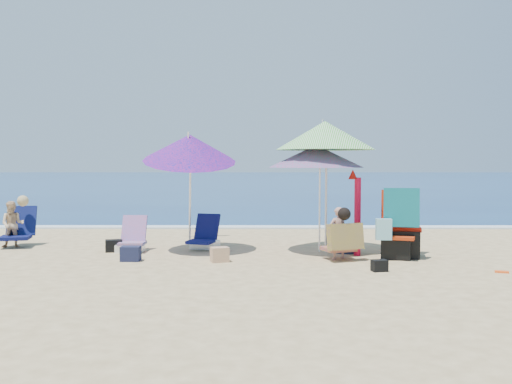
{
  "coord_description": "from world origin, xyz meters",
  "views": [
    {
      "loc": [
        -0.27,
        -8.52,
        1.6
      ],
      "look_at": [
        -0.3,
        1.0,
        1.1
      ],
      "focal_mm": 39.14,
      "sensor_mm": 36.0,
      "label": 1
    }
  ],
  "objects_px": {
    "umbrella_turquoise": "(316,156)",
    "chair_navy": "(205,240)",
    "person_left": "(14,224)",
    "furled_umbrella": "(357,208)",
    "umbrella_striped": "(325,136)",
    "chair_rainbow": "(132,242)",
    "camp_chair_right": "(400,232)",
    "umbrella_blue": "(190,148)",
    "camp_chair_left": "(397,243)",
    "person_center": "(341,234)"
  },
  "relations": [
    {
      "from": "chair_rainbow",
      "to": "person_left",
      "type": "distance_m",
      "value": 2.41
    },
    {
      "from": "umbrella_blue",
      "to": "chair_navy",
      "type": "relative_size",
      "value": 2.93
    },
    {
      "from": "furled_umbrella",
      "to": "umbrella_striped",
      "type": "bearing_deg",
      "value": 132.74
    },
    {
      "from": "person_center",
      "to": "camp_chair_left",
      "type": "bearing_deg",
      "value": 9.76
    },
    {
      "from": "chair_navy",
      "to": "person_center",
      "type": "height_order",
      "value": "person_center"
    },
    {
      "from": "chair_rainbow",
      "to": "person_center",
      "type": "height_order",
      "value": "person_center"
    },
    {
      "from": "furled_umbrella",
      "to": "chair_rainbow",
      "type": "height_order",
      "value": "furled_umbrella"
    },
    {
      "from": "furled_umbrella",
      "to": "chair_navy",
      "type": "bearing_deg",
      "value": 164.04
    },
    {
      "from": "furled_umbrella",
      "to": "chair_navy",
      "type": "height_order",
      "value": "furled_umbrella"
    },
    {
      "from": "chair_rainbow",
      "to": "person_left",
      "type": "height_order",
      "value": "person_left"
    },
    {
      "from": "furled_umbrella",
      "to": "person_center",
      "type": "distance_m",
      "value": 0.68
    },
    {
      "from": "furled_umbrella",
      "to": "camp_chair_right",
      "type": "relative_size",
      "value": 1.25
    },
    {
      "from": "umbrella_turquoise",
      "to": "chair_navy",
      "type": "height_order",
      "value": "umbrella_turquoise"
    },
    {
      "from": "umbrella_turquoise",
      "to": "chair_navy",
      "type": "bearing_deg",
      "value": 169.25
    },
    {
      "from": "chair_navy",
      "to": "person_left",
      "type": "height_order",
      "value": "person_left"
    },
    {
      "from": "umbrella_striped",
      "to": "chair_rainbow",
      "type": "xyz_separation_m",
      "value": [
        -3.49,
        -0.1,
        -1.92
      ]
    },
    {
      "from": "umbrella_blue",
      "to": "umbrella_striped",
      "type": "bearing_deg",
      "value": 3.78
    },
    {
      "from": "furled_umbrella",
      "to": "camp_chair_left",
      "type": "height_order",
      "value": "furled_umbrella"
    },
    {
      "from": "umbrella_turquoise",
      "to": "chair_navy",
      "type": "distance_m",
      "value": 2.58
    },
    {
      "from": "chair_navy",
      "to": "person_center",
      "type": "xyz_separation_m",
      "value": [
        2.35,
        -1.22,
        0.26
      ]
    },
    {
      "from": "furled_umbrella",
      "to": "chair_rainbow",
      "type": "distance_m",
      "value": 4.05
    },
    {
      "from": "camp_chair_right",
      "to": "person_left",
      "type": "xyz_separation_m",
      "value": [
        -7.03,
        1.08,
        0.02
      ]
    },
    {
      "from": "umbrella_turquoise",
      "to": "furled_umbrella",
      "type": "bearing_deg",
      "value": -30.18
    },
    {
      "from": "camp_chair_right",
      "to": "person_center",
      "type": "distance_m",
      "value": 1.09
    },
    {
      "from": "umbrella_blue",
      "to": "camp_chair_right",
      "type": "bearing_deg",
      "value": -7.91
    },
    {
      "from": "furled_umbrella",
      "to": "chair_navy",
      "type": "distance_m",
      "value": 2.87
    },
    {
      "from": "chair_rainbow",
      "to": "camp_chair_left",
      "type": "xyz_separation_m",
      "value": [
        4.61,
        -0.71,
        0.09
      ]
    },
    {
      "from": "umbrella_striped",
      "to": "person_center",
      "type": "xyz_separation_m",
      "value": [
        0.15,
        -0.98,
        -1.66
      ]
    },
    {
      "from": "umbrella_turquoise",
      "to": "person_left",
      "type": "relative_size",
      "value": 2.26
    },
    {
      "from": "person_left",
      "to": "chair_navy",
      "type": "bearing_deg",
      "value": -2.81
    },
    {
      "from": "furled_umbrella",
      "to": "camp_chair_left",
      "type": "bearing_deg",
      "value": -23.99
    },
    {
      "from": "umbrella_turquoise",
      "to": "person_left",
      "type": "xyz_separation_m",
      "value": [
        -5.66,
        0.56,
        -1.27
      ]
    },
    {
      "from": "person_center",
      "to": "chair_rainbow",
      "type": "bearing_deg",
      "value": 166.42
    },
    {
      "from": "chair_rainbow",
      "to": "person_center",
      "type": "xyz_separation_m",
      "value": [
        3.64,
        -0.88,
        0.26
      ]
    },
    {
      "from": "camp_chair_left",
      "to": "person_left",
      "type": "xyz_separation_m",
      "value": [
        -6.95,
        1.23,
        0.19
      ]
    },
    {
      "from": "chair_navy",
      "to": "person_left",
      "type": "xyz_separation_m",
      "value": [
        -3.63,
        0.18,
        0.27
      ]
    },
    {
      "from": "furled_umbrella",
      "to": "camp_chair_right",
      "type": "height_order",
      "value": "furled_umbrella"
    },
    {
      "from": "umbrella_turquoise",
      "to": "umbrella_blue",
      "type": "bearing_deg",
      "value": -179.62
    },
    {
      "from": "umbrella_turquoise",
      "to": "camp_chair_right",
      "type": "bearing_deg",
      "value": -20.7
    },
    {
      "from": "umbrella_turquoise",
      "to": "camp_chair_right",
      "type": "xyz_separation_m",
      "value": [
        1.37,
        -0.52,
        -1.29
      ]
    },
    {
      "from": "camp_chair_right",
      "to": "umbrella_blue",
      "type": "bearing_deg",
      "value": 172.09
    },
    {
      "from": "chair_navy",
      "to": "chair_rainbow",
      "type": "bearing_deg",
      "value": -165.21
    },
    {
      "from": "umbrella_striped",
      "to": "camp_chair_left",
      "type": "bearing_deg",
      "value": -35.8
    },
    {
      "from": "umbrella_blue",
      "to": "camp_chair_right",
      "type": "relative_size",
      "value": 1.92
    },
    {
      "from": "furled_umbrella",
      "to": "camp_chair_right",
      "type": "xyz_separation_m",
      "value": [
        0.71,
        -0.14,
        -0.39
      ]
    },
    {
      "from": "camp_chair_right",
      "to": "camp_chair_left",
      "type": "bearing_deg",
      "value": -117.16
    },
    {
      "from": "chair_navy",
      "to": "furled_umbrella",
      "type": "bearing_deg",
      "value": -15.96
    },
    {
      "from": "umbrella_striped",
      "to": "person_left",
      "type": "distance_m",
      "value": 6.07
    },
    {
      "from": "umbrella_turquoise",
      "to": "chair_rainbow",
      "type": "bearing_deg",
      "value": 179.22
    },
    {
      "from": "chair_rainbow",
      "to": "camp_chair_left",
      "type": "height_order",
      "value": "camp_chair_left"
    }
  ]
}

